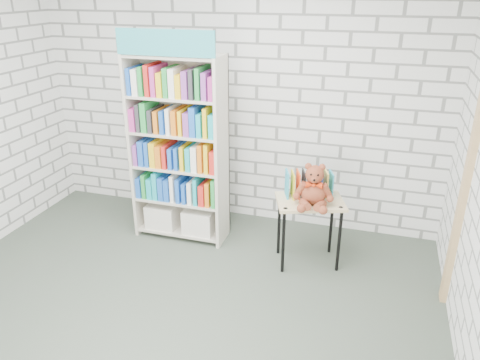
# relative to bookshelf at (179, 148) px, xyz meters

# --- Properties ---
(ground) EXTENTS (4.50, 4.50, 0.00)m
(ground) POSITION_rel_bookshelf_xyz_m (0.41, -1.36, -0.99)
(ground) COLOR #3F493D
(ground) RESTS_ON ground
(room_shell) EXTENTS (4.52, 4.02, 2.81)m
(room_shell) POSITION_rel_bookshelf_xyz_m (0.41, -1.36, 0.79)
(room_shell) COLOR silver
(room_shell) RESTS_ON ground
(bookshelf) EXTENTS (0.97, 0.38, 2.18)m
(bookshelf) POSITION_rel_bookshelf_xyz_m (0.00, 0.00, 0.00)
(bookshelf) COLOR beige
(bookshelf) RESTS_ON ground
(display_table) EXTENTS (0.73, 0.61, 0.67)m
(display_table) POSITION_rel_bookshelf_xyz_m (1.39, -0.16, -0.42)
(display_table) COLOR tan
(display_table) RESTS_ON ground
(table_books) EXTENTS (0.47, 0.32, 0.26)m
(table_books) POSITION_rel_bookshelf_xyz_m (1.36, -0.07, -0.19)
(table_books) COLOR #2B9CBB
(table_books) RESTS_ON display_table
(teddy_bear) EXTENTS (0.37, 0.35, 0.40)m
(teddy_bear) POSITION_rel_bookshelf_xyz_m (1.43, -0.25, -0.16)
(teddy_bear) COLOR brown
(teddy_bear) RESTS_ON display_table
(door_trim) EXTENTS (0.05, 0.12, 2.10)m
(door_trim) POSITION_rel_bookshelf_xyz_m (2.64, -0.41, 0.06)
(door_trim) COLOR tan
(door_trim) RESTS_ON ground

